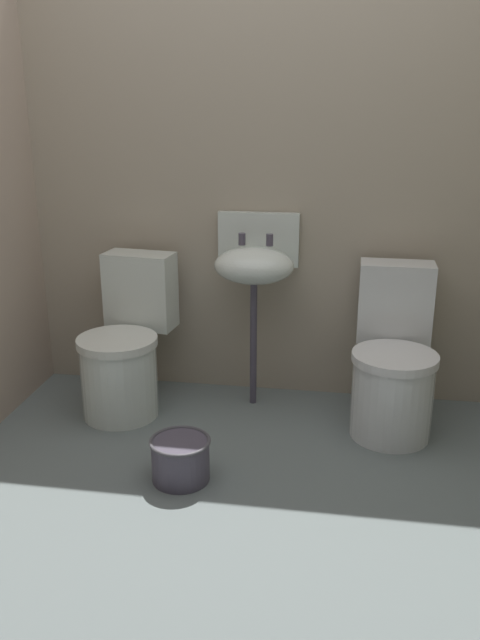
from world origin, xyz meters
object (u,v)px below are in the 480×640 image
toilet_right (393,366)px  bucket (180,458)px  toilet_left (126,350)px  sink (255,263)px

toilet_right → bucket: toilet_right is taller
toilet_left → bucket: size_ratio=2.99×
toilet_right → sink: size_ratio=0.79×
toilet_right → bucket: bearing=36.0°
toilet_left → bucket: 0.80m
toilet_left → sink: (0.64, 0.19, 0.43)m
bucket → sink: bearing=76.4°
toilet_right → bucket: (-0.90, -0.63, -0.22)m
toilet_left → sink: size_ratio=0.79×
sink → bucket: bearing=-103.6°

